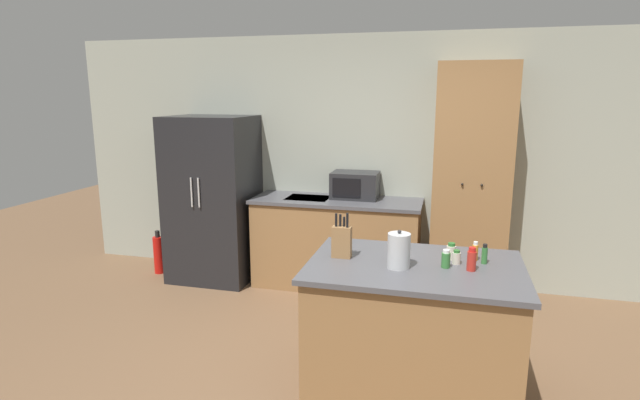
# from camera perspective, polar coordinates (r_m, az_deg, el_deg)

# --- Properties ---
(wall_back) EXTENTS (7.20, 0.06, 2.60)m
(wall_back) POSITION_cam_1_polar(r_m,az_deg,el_deg) (5.31, 8.04, 4.38)
(wall_back) COLOR #9EA393
(wall_back) RESTS_ON ground_plane
(refrigerator) EXTENTS (0.87, 0.77, 1.77)m
(refrigerator) POSITION_cam_1_polar(r_m,az_deg,el_deg) (5.52, -12.11, 0.16)
(refrigerator) COLOR black
(refrigerator) RESTS_ON ground_plane
(back_counter) EXTENTS (1.74, 0.64, 0.94)m
(back_counter) POSITION_cam_1_polar(r_m,az_deg,el_deg) (5.25, 1.87, -4.88)
(back_counter) COLOR olive
(back_counter) RESTS_ON ground_plane
(pantry_cabinet) EXTENTS (0.71, 0.55, 2.28)m
(pantry_cabinet) POSITION_cam_1_polar(r_m,az_deg,el_deg) (5.01, 16.84, 1.71)
(pantry_cabinet) COLOR olive
(pantry_cabinet) RESTS_ON ground_plane
(kitchen_island) EXTENTS (1.39, 0.95, 0.91)m
(kitchen_island) POSITION_cam_1_polar(r_m,az_deg,el_deg) (3.51, 10.51, -14.20)
(kitchen_island) COLOR olive
(kitchen_island) RESTS_ON ground_plane
(microwave) EXTENTS (0.48, 0.35, 0.27)m
(microwave) POSITION_cam_1_polar(r_m,az_deg,el_deg) (5.17, 4.03, 1.71)
(microwave) COLOR #232326
(microwave) RESTS_ON back_counter
(knife_block) EXTENTS (0.13, 0.07, 0.31)m
(knife_block) POSITION_cam_1_polar(r_m,az_deg,el_deg) (3.38, 2.50, -4.72)
(knife_block) COLOR olive
(knife_block) RESTS_ON kitchen_island
(spice_bottle_tall_dark) EXTENTS (0.06, 0.06, 0.15)m
(spice_bottle_tall_dark) POSITION_cam_1_polar(r_m,az_deg,el_deg) (3.29, 16.94, -6.55)
(spice_bottle_tall_dark) COLOR #B2281E
(spice_bottle_tall_dark) RESTS_ON kitchen_island
(spice_bottle_short_red) EXTENTS (0.05, 0.05, 0.09)m
(spice_bottle_short_red) POSITION_cam_1_polar(r_m,az_deg,el_deg) (3.39, 15.32, -6.35)
(spice_bottle_short_red) COLOR beige
(spice_bottle_short_red) RESTS_ON kitchen_island
(spice_bottle_amber_oil) EXTENTS (0.04, 0.04, 0.13)m
(spice_bottle_amber_oil) POSITION_cam_1_polar(r_m,az_deg,el_deg) (3.49, 17.31, -5.66)
(spice_bottle_amber_oil) COLOR orange
(spice_bottle_amber_oil) RESTS_ON kitchen_island
(spice_bottle_green_herb) EXTENTS (0.06, 0.06, 0.12)m
(spice_bottle_green_herb) POSITION_cam_1_polar(r_m,az_deg,el_deg) (3.30, 14.19, -6.59)
(spice_bottle_green_herb) COLOR #337033
(spice_bottle_green_herb) RESTS_ON kitchen_island
(spice_bottle_pale_salt) EXTENTS (0.06, 0.06, 0.11)m
(spice_bottle_pale_salt) POSITION_cam_1_polar(r_m,az_deg,el_deg) (3.47, 14.76, -5.73)
(spice_bottle_pale_salt) COLOR beige
(spice_bottle_pale_salt) RESTS_ON kitchen_island
(spice_bottle_orange_cap) EXTENTS (0.04, 0.04, 0.13)m
(spice_bottle_orange_cap) POSITION_cam_1_polar(r_m,az_deg,el_deg) (3.44, 18.29, -5.93)
(spice_bottle_orange_cap) COLOR #337033
(spice_bottle_orange_cap) RESTS_ON kitchen_island
(kettle) EXTENTS (0.15, 0.15, 0.25)m
(kettle) POSITION_cam_1_polar(r_m,az_deg,el_deg) (3.22, 9.00, -5.74)
(kettle) COLOR #B2B5B7
(kettle) RESTS_ON kitchen_island
(fire_extinguisher) EXTENTS (0.11, 0.11, 0.49)m
(fire_extinguisher) POSITION_cam_1_polar(r_m,az_deg,el_deg) (5.96, -17.94, -5.91)
(fire_extinguisher) COLOR red
(fire_extinguisher) RESTS_ON ground_plane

